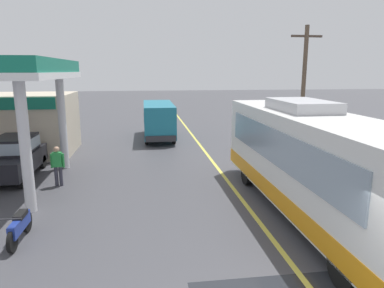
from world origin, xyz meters
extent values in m
plane|color=#424247|center=(0.00, 20.00, 0.00)|extent=(120.00, 120.00, 0.00)
cube|color=#D8CC4C|center=(0.00, 15.00, 0.00)|extent=(0.16, 50.00, 0.01)
cube|color=white|center=(1.82, 5.82, 1.88)|extent=(2.50, 11.00, 2.90)
cube|color=orange|center=(1.82, 5.82, 0.77)|extent=(2.54, 11.04, 0.56)
cube|color=#8C9EAD|center=(0.55, 5.82, 2.33)|extent=(0.06, 9.35, 1.10)
cube|color=#8C9EAD|center=(3.09, 5.82, 2.33)|extent=(0.06, 9.35, 1.10)
cube|color=#B2B2B7|center=(1.82, 6.82, 3.51)|extent=(1.60, 2.80, 0.36)
cylinder|color=black|center=(0.72, 1.92, 0.50)|extent=(0.30, 1.00, 1.00)
cylinder|color=black|center=(0.72, 9.12, 0.50)|extent=(0.30, 1.00, 1.00)
cylinder|color=black|center=(2.92, 9.12, 0.50)|extent=(0.30, 1.00, 1.00)
cylinder|color=silver|center=(-7.36, 7.35, 2.30)|extent=(0.36, 0.36, 4.60)
cylinder|color=silver|center=(-7.36, 12.75, 2.30)|extent=(0.36, 0.36, 4.60)
cube|color=beige|center=(-11.06, 16.25, 1.70)|extent=(7.00, 4.40, 3.40)
cube|color=black|center=(-9.21, 11.41, 0.72)|extent=(1.70, 4.20, 0.80)
cube|color=black|center=(-9.21, 11.61, 1.47)|extent=(1.50, 2.31, 0.70)
cube|color=#8C9EAD|center=(-9.21, 11.61, 1.47)|extent=(1.53, 2.35, 0.49)
cylinder|color=black|center=(-8.46, 9.91, 0.32)|extent=(0.20, 0.64, 0.64)
cylinder|color=black|center=(-9.96, 12.91, 0.32)|extent=(0.20, 0.64, 0.64)
cylinder|color=black|center=(-8.46, 12.91, 0.32)|extent=(0.20, 0.64, 0.64)
cube|color=teal|center=(-2.50, 19.85, 1.39)|extent=(2.00, 6.00, 2.10)
cube|color=#8C9EAD|center=(-2.50, 19.85, 1.79)|extent=(2.04, 5.10, 0.80)
cube|color=#2D2D33|center=(-2.50, 16.80, 0.54)|extent=(1.90, 0.16, 0.36)
cylinder|color=black|center=(-3.38, 17.85, 0.38)|extent=(0.22, 0.76, 0.76)
cylinder|color=black|center=(-1.62, 17.85, 0.38)|extent=(0.22, 0.76, 0.76)
cylinder|color=black|center=(-3.38, 21.85, 0.38)|extent=(0.22, 0.76, 0.76)
cylinder|color=black|center=(-1.62, 21.85, 0.38)|extent=(0.22, 0.76, 0.76)
cylinder|color=black|center=(-6.99, 4.55, 0.30)|extent=(0.10, 0.60, 0.60)
cylinder|color=black|center=(-6.99, 5.75, 0.30)|extent=(0.10, 0.60, 0.60)
cube|color=navy|center=(-6.99, 5.15, 0.50)|extent=(0.20, 1.30, 0.36)
cube|color=black|center=(-6.99, 5.30, 0.72)|extent=(0.24, 0.60, 0.12)
cylinder|color=#2D2D33|center=(-6.99, 4.60, 0.90)|extent=(0.55, 0.04, 0.04)
cylinder|color=#33333F|center=(-7.13, 9.98, 0.41)|extent=(0.14, 0.14, 0.82)
cylinder|color=#33333F|center=(-6.95, 9.98, 0.41)|extent=(0.14, 0.14, 0.82)
cube|color=#268C3F|center=(-7.04, 9.98, 1.12)|extent=(0.36, 0.22, 0.60)
sphere|color=tan|center=(-7.04, 9.98, 1.55)|extent=(0.22, 0.22, 0.22)
cylinder|color=#268C3F|center=(-7.27, 9.98, 1.07)|extent=(0.09, 0.09, 0.58)
cylinder|color=#268C3F|center=(-6.81, 9.98, 1.07)|extent=(0.09, 0.09, 0.58)
cylinder|color=brown|center=(5.63, 14.78, 3.57)|extent=(0.24, 0.24, 7.15)
cube|color=#4C3D33|center=(5.63, 14.78, 6.55)|extent=(1.80, 0.12, 0.12)
camera|label=1|loc=(-3.49, -4.36, 4.66)|focal=32.55mm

